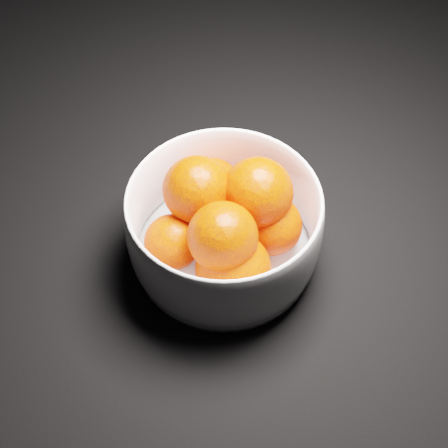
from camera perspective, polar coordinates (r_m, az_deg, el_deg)
bowl at (r=0.61m, az=-0.00°, el=-0.27°), size 0.19×0.19×0.09m
orange_pile at (r=0.60m, az=0.24°, el=0.30°), size 0.15×0.16×0.11m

